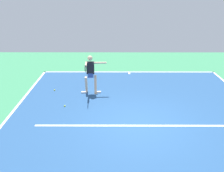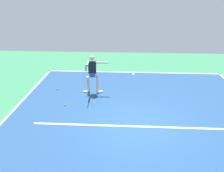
{
  "view_description": "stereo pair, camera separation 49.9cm",
  "coord_description": "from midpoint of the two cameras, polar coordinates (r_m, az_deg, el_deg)",
  "views": [
    {
      "loc": [
        0.93,
        7.46,
        4.47
      ],
      "look_at": [
        0.96,
        -1.39,
        0.9
      ],
      "focal_mm": 39.16,
      "sensor_mm": 36.0,
      "label": 1
    },
    {
      "loc": [
        0.43,
        7.44,
        4.47
      ],
      "look_at": [
        0.96,
        -1.39,
        0.9
      ],
      "focal_mm": 39.16,
      "sensor_mm": 36.0,
      "label": 2
    }
  ],
  "objects": [
    {
      "name": "court_line_centre_mark",
      "position": [
        13.77,
        3.0,
        3.02
      ],
      "size": [
        0.1,
        0.3,
        0.01
      ],
      "primitive_type": "cube",
      "color": "white",
      "rests_on": "ground_plane"
    },
    {
      "name": "ground_plane",
      "position": [
        8.71,
        4.69,
        -8.96
      ],
      "size": [
        20.63,
        20.63,
        0.0
      ],
      "primitive_type": "plane",
      "color": "#388456"
    },
    {
      "name": "court_line_baseline_near",
      "position": [
        13.96,
        2.96,
        3.29
      ],
      "size": [
        9.72,
        0.1,
        0.01
      ],
      "primitive_type": "cube",
      "color": "white",
      "rests_on": "ground_plane"
    },
    {
      "name": "tennis_player",
      "position": [
        10.82,
        -6.35,
        3.22
      ],
      "size": [
        1.16,
        1.24,
        1.77
      ],
      "rotation": [
        0.0,
        0.0,
        0.05
      ],
      "color": "beige",
      "rests_on": "ground_plane"
    },
    {
      "name": "tennis_ball_near_service_line",
      "position": [
        11.76,
        -14.47,
        -0.92
      ],
      "size": [
        0.07,
        0.07,
        0.07
      ],
      "primitive_type": "sphere",
      "color": "yellow",
      "rests_on": "ground_plane"
    },
    {
      "name": "court_line_service",
      "position": [
        8.64,
        4.73,
        -9.22
      ],
      "size": [
        7.29,
        0.1,
        0.01
      ],
      "primitive_type": "cube",
      "color": "white",
      "rests_on": "ground_plane"
    },
    {
      "name": "court_line_sideline_right",
      "position": [
        9.62,
        -25.56,
        -8.06
      ],
      "size": [
        0.1,
        11.62,
        0.01
      ],
      "primitive_type": "cube",
      "color": "white",
      "rests_on": "ground_plane"
    },
    {
      "name": "tennis_ball_centre_court",
      "position": [
        10.11,
        -12.37,
        -4.59
      ],
      "size": [
        0.07,
        0.07,
        0.07
      ],
      "primitive_type": "sphere",
      "color": "#C6E53D",
      "rests_on": "ground_plane"
    },
    {
      "name": "court_surface",
      "position": [
        8.71,
        4.69,
        -8.95
      ],
      "size": [
        9.72,
        11.62,
        0.0
      ],
      "primitive_type": "cube",
      "color": "navy",
      "rests_on": "ground_plane"
    }
  ]
}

